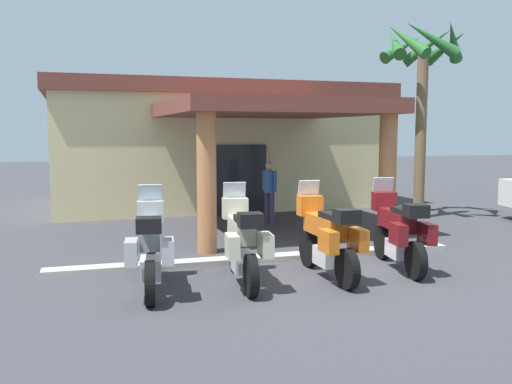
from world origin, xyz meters
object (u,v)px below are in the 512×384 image
object	(u,v)px
palm_tree_near_portico	(422,66)
motorcycle_cream	(243,242)
motorcycle_maroon	(399,231)
pedestrian	(270,187)
motorcycle_orange	(328,237)
motel_building	(214,144)
motorcycle_silver	(150,247)

from	to	relation	value
palm_tree_near_portico	motorcycle_cream	bearing A→B (deg)	-141.40
motorcycle_cream	motorcycle_maroon	size ratio (longest dim) A/B	1.00
pedestrian	palm_tree_near_portico	xyz separation A→B (m)	(4.42, -0.34, 3.36)
motorcycle_maroon	pedestrian	bearing A→B (deg)	15.78
motorcycle_orange	motorcycle_maroon	size ratio (longest dim) A/B	1.00
motorcycle_cream	motorcycle_orange	bearing A→B (deg)	-86.07
motel_building	motorcycle_orange	bearing A→B (deg)	-93.45
motorcycle_silver	motorcycle_cream	size ratio (longest dim) A/B	1.00
motorcycle_cream	motorcycle_maroon	bearing A→B (deg)	-81.67
motorcycle_cream	pedestrian	size ratio (longest dim) A/B	1.31
motorcycle_orange	pedestrian	bearing A→B (deg)	-8.84
motorcycle_cream	motorcycle_maroon	xyz separation A→B (m)	(2.98, 0.16, 0.00)
motorcycle_cream	pedestrian	world-z (taller)	pedestrian
motel_building	motorcycle_maroon	distance (m)	10.32
motorcycle_orange	palm_tree_near_portico	size ratio (longest dim) A/B	0.39
motel_building	motorcycle_maroon	size ratio (longest dim) A/B	5.40
motorcycle_maroon	palm_tree_near_portico	bearing A→B (deg)	-27.08
palm_tree_near_portico	motel_building	bearing A→B (deg)	135.05
motel_building	motorcycle_silver	distance (m)	10.89
motel_building	motorcycle_cream	distance (m)	10.54
palm_tree_near_portico	motorcycle_silver	bearing A→B (deg)	-146.86
motorcycle_cream	motorcycle_orange	world-z (taller)	same
motorcycle_maroon	motorcycle_orange	bearing A→B (deg)	105.98
motorcycle_silver	palm_tree_near_portico	distance (m)	10.44
motorcycle_orange	motorcycle_maroon	world-z (taller)	same
motorcycle_cream	motorcycle_orange	distance (m)	1.49
motorcycle_silver	palm_tree_near_portico	world-z (taller)	palm_tree_near_portico
motorcycle_cream	motel_building	bearing A→B (deg)	-4.25
motorcycle_orange	motel_building	bearing A→B (deg)	-2.28
palm_tree_near_portico	pedestrian	bearing A→B (deg)	175.64
motel_building	palm_tree_near_portico	world-z (taller)	palm_tree_near_portico
motel_building	motorcycle_silver	bearing A→B (deg)	-109.48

